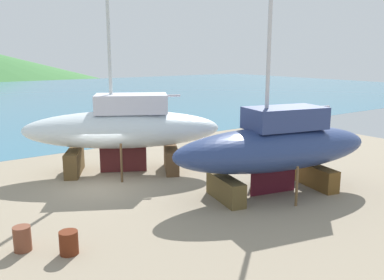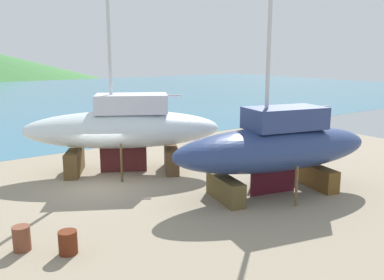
{
  "view_description": "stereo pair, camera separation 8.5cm",
  "coord_description": "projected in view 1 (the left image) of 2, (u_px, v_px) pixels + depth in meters",
  "views": [
    {
      "loc": [
        -7.75,
        -18.42,
        6.46
      ],
      "look_at": [
        4.11,
        -1.98,
        2.2
      ],
      "focal_mm": 38.35,
      "sensor_mm": 36.0,
      "label": 1
    },
    {
      "loc": [
        -7.68,
        -18.47,
        6.46
      ],
      "look_at": [
        4.11,
        -1.98,
        2.2
      ],
      "focal_mm": 38.35,
      "sensor_mm": 36.0,
      "label": 2
    }
  ],
  "objects": [
    {
      "name": "sailboat_large_starboard",
      "position": [
        123.0,
        128.0,
        22.41
      ],
      "size": [
        10.98,
        8.18,
        16.91
      ],
      "rotation": [
        0.0,
        0.0,
        2.63
      ],
      "color": "brown",
      "rests_on": "ground"
    },
    {
      "name": "sailboat_small_center",
      "position": [
        275.0,
        147.0,
        18.96
      ],
      "size": [
        10.52,
        5.46,
        16.38
      ],
      "rotation": [
        0.0,
        0.0,
        2.91
      ],
      "color": "brown",
      "rests_on": "ground"
    },
    {
      "name": "barrel_rust_near",
      "position": [
        22.0,
        239.0,
        13.66
      ],
      "size": [
        0.59,
        0.59,
        0.85
      ],
      "primitive_type": "cylinder",
      "rotation": [
        0.0,
        0.0,
        3.11
      ],
      "color": "brown",
      "rests_on": "ground"
    },
    {
      "name": "barrel_tipped_left",
      "position": [
        69.0,
        243.0,
        13.44
      ],
      "size": [
        0.7,
        0.7,
        0.78
      ],
      "primitive_type": "cylinder",
      "rotation": [
        0.0,
        0.0,
        2.99
      ],
      "color": "#5D2513",
      "rests_on": "ground"
    },
    {
      "name": "ground_plane",
      "position": [
        132.0,
        205.0,
        17.84
      ],
      "size": [
        45.3,
        45.3,
        0.0
      ],
      "primitive_type": "plane",
      "color": "gray"
    }
  ]
}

